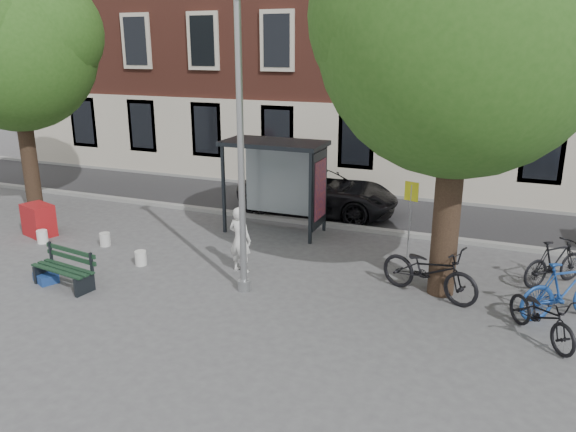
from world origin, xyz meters
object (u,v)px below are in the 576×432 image
(bike_d, at_px, (555,262))
(bike_a, at_px, (429,270))
(bench, at_px, (65,270))
(red_stand, at_px, (39,220))
(painter, at_px, (240,240))
(lamppost, at_px, (241,166))
(car_dark, at_px, (319,192))
(bus_shelter, at_px, (289,166))
(bike_b, at_px, (565,290))
(bike_c, at_px, (542,315))
(notice_sign, at_px, (411,204))

(bike_d, bearing_deg, bike_a, 77.90)
(bench, height_order, red_stand, red_stand)
(painter, relative_size, bike_a, 0.71)
(lamppost, height_order, bike_a, lamppost)
(bike_a, distance_m, bike_d, 3.00)
(lamppost, xyz_separation_m, bench, (-3.79, -1.27, -2.41))
(lamppost, bearing_deg, car_dark, 94.07)
(bus_shelter, relative_size, bike_b, 1.44)
(bus_shelter, bearing_deg, bike_b, -22.68)
(bike_a, xyz_separation_m, bike_b, (2.60, -0.04, 0.01))
(bus_shelter, bearing_deg, car_dark, 85.57)
(bike_a, xyz_separation_m, red_stand, (-10.77, -0.05, -0.14))
(painter, distance_m, bench, 3.94)
(painter, distance_m, bike_b, 6.94)
(bench, xyz_separation_m, car_dark, (3.35, 7.51, 0.32))
(bus_shelter, distance_m, bike_c, 7.81)
(painter, xyz_separation_m, red_stand, (-6.44, 0.23, -0.35))
(bike_b, relative_size, bike_c, 1.10)
(bike_b, bearing_deg, painter, 55.31)
(bus_shelter, distance_m, notice_sign, 3.79)
(lamppost, distance_m, car_dark, 6.59)
(bike_c, relative_size, car_dark, 0.36)
(bike_b, relative_size, bike_d, 1.12)
(bike_b, bearing_deg, bike_a, 52.48)
(bus_shelter, distance_m, painter, 3.34)
(bike_b, xyz_separation_m, bike_d, (-0.10, 1.70, -0.06))
(notice_sign, bearing_deg, red_stand, -151.93)
(painter, height_order, car_dark, painter)
(bike_b, bearing_deg, red_stand, 53.40)
(notice_sign, bearing_deg, bike_c, -26.56)
(bike_b, xyz_separation_m, car_dark, (-6.81, 5.05, 0.10))
(bike_a, bearing_deg, bus_shelter, 76.72)
(bike_a, xyz_separation_m, bike_c, (2.18, -1.11, -0.11))
(lamppost, height_order, bus_shelter, lamppost)
(bus_shelter, relative_size, painter, 1.79)
(bike_a, distance_m, bike_b, 2.60)
(lamppost, relative_size, notice_sign, 2.99)
(bus_shelter, xyz_separation_m, bench, (-3.18, -5.38, -1.54))
(red_stand, bearing_deg, bike_a, 0.24)
(lamppost, relative_size, red_stand, 6.79)
(lamppost, distance_m, bike_c, 6.38)
(bike_d, distance_m, car_dark, 7.50)
(car_dark, bearing_deg, lamppost, -178.86)
(painter, bearing_deg, bike_b, -169.03)
(lamppost, xyz_separation_m, bike_b, (6.37, 1.19, -2.19))
(bike_a, height_order, red_stand, bike_a)
(bus_shelter, bearing_deg, bench, -120.59)
(bike_d, height_order, car_dark, car_dark)
(notice_sign, bearing_deg, lamppost, -117.21)
(bike_b, height_order, notice_sign, notice_sign)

